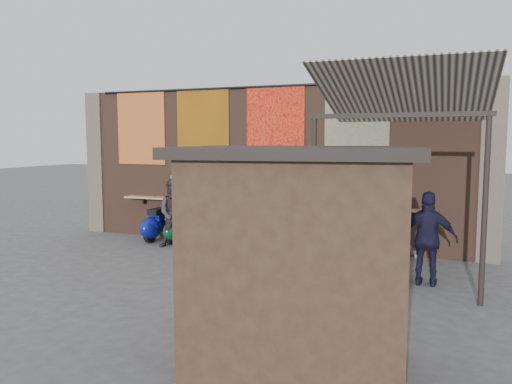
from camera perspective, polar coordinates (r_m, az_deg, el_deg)
ground at (r=10.55m, az=-3.89°, el=-8.70°), size 70.00×70.00×0.00m
brick_wall at (r=12.72m, az=1.22°, el=2.96°), size 10.00×0.40×4.00m
pier_left at (r=15.30m, az=-17.42°, el=3.19°), size 0.50×0.50×4.00m
pier_right at (r=11.98m, az=25.31°, el=2.20°), size 0.50×0.50×4.00m
eating_counter at (r=12.45m, az=0.63°, el=-1.27°), size 8.00×0.32×0.05m
shelf_box at (r=12.28m, az=2.18°, el=-0.65°), size 0.57×0.33×0.26m
tapestry_redgold at (r=14.16m, az=-13.01°, el=7.16°), size 1.50×0.02×2.00m
tapestry_sun at (r=13.19m, az=-6.11°, el=7.38°), size 1.50×0.02×2.00m
tapestry_orange at (r=12.40m, az=2.20°, el=7.50°), size 1.50×0.02×2.00m
tapestry_multi at (r=11.89m, az=11.42°, el=7.45°), size 1.50×0.02×2.00m
hang_rail at (r=12.55m, az=0.88°, el=11.97°), size 9.50×0.06×0.06m
scooter_stool_0 at (r=13.51m, az=-11.37°, el=-3.70°), size 0.40×0.90×0.85m
scooter_stool_1 at (r=13.19m, az=-9.01°, el=-4.04°), size 0.37×0.83×0.79m
scooter_stool_2 at (r=12.97m, az=-7.04°, el=-4.18°), size 0.37×0.83×0.78m
scooter_stool_3 at (r=12.70m, az=-4.48°, el=-4.27°), size 0.39×0.87×0.83m
scooter_stool_4 at (r=12.46m, az=-2.26°, el=-4.43°), size 0.40×0.89×0.84m
scooter_stool_5 at (r=12.25m, az=0.41°, el=-4.70°), size 0.38×0.85×0.80m
scooter_stool_6 at (r=12.07m, az=2.60°, el=-5.01°), size 0.35×0.78×0.74m
scooter_stool_7 at (r=11.89m, az=5.16°, el=-5.17°), size 0.36×0.79×0.75m
scooter_stool_8 at (r=11.78m, az=8.19°, el=-5.20°), size 0.38×0.84×0.80m
diner_left at (r=13.13m, az=-9.00°, el=-1.73°), size 0.78×0.64×1.85m
diner_right at (r=12.56m, az=-9.27°, el=-2.43°), size 1.03×0.94×1.70m
shopper_navy at (r=9.68m, az=19.08°, el=-5.07°), size 1.03×0.45×1.74m
shopper_grey at (r=9.95m, az=15.70°, el=-5.31°), size 1.12×1.05×1.52m
shopper_tan at (r=9.37m, az=14.22°, el=-5.71°), size 0.93×0.79×1.60m
market_stall at (r=5.70m, az=4.78°, el=-8.59°), size 2.50×2.02×2.48m
stall_roof at (r=5.52m, az=4.90°, el=4.57°), size 2.81×2.31×0.12m
stall_sign at (r=6.46m, az=5.99°, el=-1.84°), size 1.19×0.21×0.50m
stall_shelf at (r=6.64m, az=5.91°, el=-9.49°), size 1.89×0.36×0.06m
awning_canvas at (r=10.20m, az=16.69°, el=10.67°), size 3.20×3.28×0.97m
awning_ledger at (r=11.82m, az=17.39°, el=11.92°), size 3.30×0.08×0.12m
awning_header at (r=8.68m, az=15.78°, el=8.45°), size 3.00×0.08×0.08m
awning_post_left at (r=8.99m, az=6.58°, el=-1.22°), size 0.09×0.09×3.10m
awning_post_right at (r=8.72m, az=24.69°, el=-1.96°), size 0.09×0.09×3.10m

